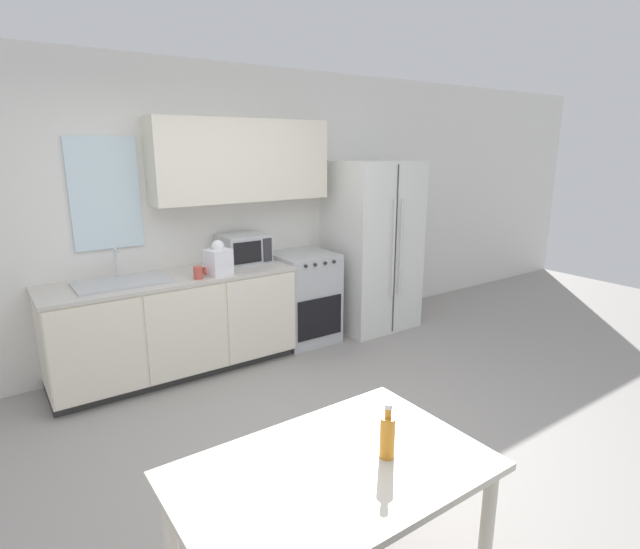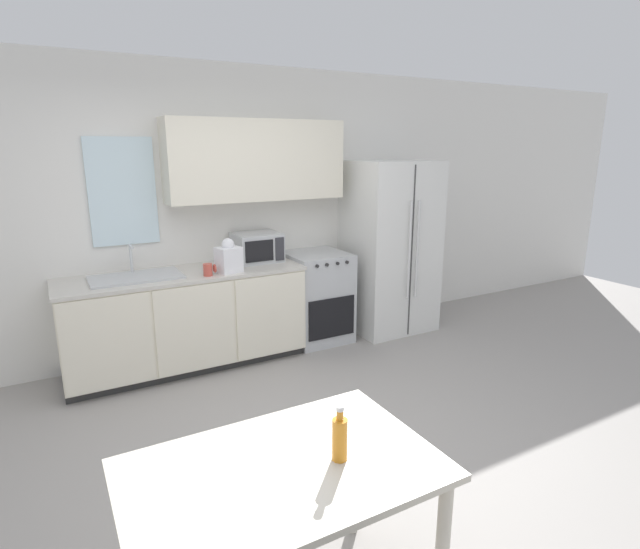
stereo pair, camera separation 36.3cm
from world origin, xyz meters
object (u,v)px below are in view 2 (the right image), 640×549
oven_range (317,297)px  drink_bottle (340,438)px  refrigerator (390,247)px  coffee_mug (209,270)px  microwave (257,247)px  dining_table (283,492)px

oven_range → drink_bottle: size_ratio=3.99×
refrigerator → coffee_mug: (-2.04, -0.17, 0.03)m
refrigerator → drink_bottle: (-2.32, -2.80, -0.05)m
coffee_mug → refrigerator: bearing=4.8°
drink_bottle → microwave: bearing=73.8°
oven_range → refrigerator: 0.98m
oven_range → dining_table: bearing=-120.9°
microwave → dining_table: microwave is taller
dining_table → drink_bottle: drink_bottle is taller
coffee_mug → microwave: bearing=29.3°
oven_range → refrigerator: size_ratio=0.50×
oven_range → drink_bottle: 3.24m
drink_bottle → coffee_mug: bearing=83.9°
microwave → oven_range: bearing=-8.7°
refrigerator → coffee_mug: size_ratio=16.81×
refrigerator → coffee_mug: refrigerator is taller
oven_range → dining_table: 3.27m
refrigerator → drink_bottle: refrigerator is taller
coffee_mug → dining_table: 2.63m
oven_range → dining_table: oven_range is taller
oven_range → coffee_mug: 1.29m
microwave → coffee_mug: (-0.58, -0.32, -0.08)m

